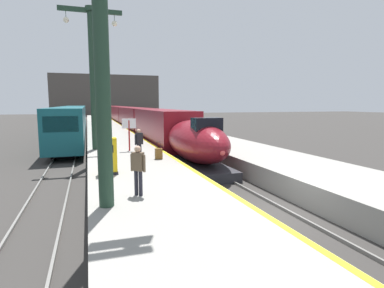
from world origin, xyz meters
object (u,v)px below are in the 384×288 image
regional_train_adjacent (73,120)px  rolling_suitcase (159,154)px  highspeed_train_main (129,117)px  departure_info_board (129,128)px  station_column_mid (93,65)px  passenger_near_edge (139,142)px  passenger_mid_platform (138,166)px  station_column_near (102,14)px  ticket_machine_yellow (108,157)px

regional_train_adjacent → rolling_suitcase: (5.44, -24.16, -0.77)m
highspeed_train_main → departure_info_board: highspeed_train_main is taller
station_column_mid → passenger_near_edge: station_column_mid is taller
highspeed_train_main → regional_train_adjacent: (-8.10, -10.49, 0.16)m
passenger_near_edge → departure_info_board: departure_info_board is taller
passenger_mid_platform → departure_info_board: (1.01, 10.44, 0.52)m
regional_train_adjacent → station_column_near: bearing=-85.9°
rolling_suitcase → passenger_near_edge: bearing=161.8°
highspeed_train_main → regional_train_adjacent: size_ratio=2.09×
highspeed_train_main → station_column_mid: bearing=-101.3°
highspeed_train_main → passenger_near_edge: 34.51m
station_column_mid → departure_info_board: (2.10, -1.42, -4.09)m
station_column_near → highspeed_train_main: bearing=82.1°
passenger_mid_platform → regional_train_adjacent: bearing=96.1°
station_column_near → departure_info_board: (2.04, 11.27, -4.06)m
highspeed_train_main → station_column_near: 42.80m
station_column_mid → passenger_mid_platform: (1.09, -11.86, -4.60)m
passenger_mid_platform → departure_info_board: departure_info_board is taller
passenger_mid_platform → rolling_suitcase: size_ratio=1.72×
station_column_mid → passenger_mid_platform: station_column_mid is taller
regional_train_adjacent → station_column_mid: station_column_mid is taller
ticket_machine_yellow → station_column_near: bearing=-93.7°
highspeed_train_main → station_column_mid: 30.40m
highspeed_train_main → passenger_near_edge: size_ratio=45.30×
regional_train_adjacent → passenger_near_edge: 24.23m
highspeed_train_main → passenger_near_edge: highspeed_train_main is taller
regional_train_adjacent → station_column_mid: 19.62m
departure_info_board → highspeed_train_main: bearing=83.0°
passenger_near_edge → rolling_suitcase: passenger_near_edge is taller
station_column_near → rolling_suitcase: (3.18, 7.49, -5.27)m
station_column_mid → departure_info_board: size_ratio=4.39×
highspeed_train_main → regional_train_adjacent: bearing=-127.7°
passenger_near_edge → passenger_mid_platform: (-1.12, -7.00, 0.00)m
ticket_machine_yellow → departure_info_board: departure_info_board is taller
station_column_near → passenger_near_edge: station_column_near is taller
regional_train_adjacent → passenger_near_edge: regional_train_adjacent is taller
highspeed_train_main → ticket_machine_yellow: (-5.55, -37.65, -0.18)m
highspeed_train_main → station_column_near: station_column_near is taller
ticket_machine_yellow → passenger_near_edge: bearing=60.9°
passenger_near_edge → departure_info_board: 3.48m
station_column_near → ticket_machine_yellow: size_ratio=5.68×
station_column_near → passenger_mid_platform: bearing=38.7°
station_column_mid → passenger_near_edge: (2.21, -4.86, -4.60)m
highspeed_train_main → station_column_near: size_ratio=8.42×
regional_train_adjacent → highspeed_train_main: bearing=52.3°
regional_train_adjacent → rolling_suitcase: regional_train_adjacent is taller
station_column_mid → rolling_suitcase: size_ratio=9.48×
station_column_mid → rolling_suitcase: (3.24, -5.20, -5.29)m
station_column_near → ticket_machine_yellow: bearing=86.3°
regional_train_adjacent → station_column_near: 32.05m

